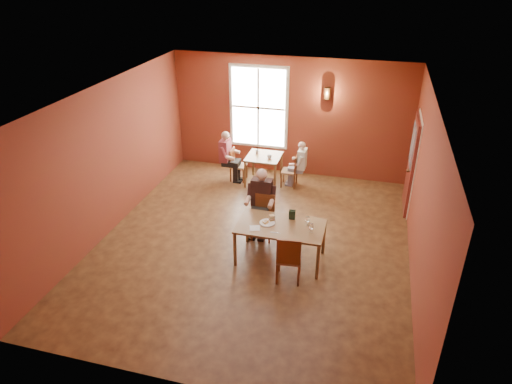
% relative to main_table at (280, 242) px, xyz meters
% --- Properties ---
extents(ground, '(6.00, 7.00, 0.01)m').
position_rel_main_table_xyz_m(ground, '(-0.63, 0.40, -0.37)').
color(ground, brown).
rests_on(ground, ground).
extents(wall_back, '(6.00, 0.04, 3.00)m').
position_rel_main_table_xyz_m(wall_back, '(-0.63, 3.90, 1.13)').
color(wall_back, brown).
rests_on(wall_back, ground).
extents(wall_front, '(6.00, 0.04, 3.00)m').
position_rel_main_table_xyz_m(wall_front, '(-0.63, -3.10, 1.13)').
color(wall_front, brown).
rests_on(wall_front, ground).
extents(wall_left, '(0.04, 7.00, 3.00)m').
position_rel_main_table_xyz_m(wall_left, '(-3.63, 0.40, 1.13)').
color(wall_left, brown).
rests_on(wall_left, ground).
extents(wall_right, '(0.04, 7.00, 3.00)m').
position_rel_main_table_xyz_m(wall_right, '(2.37, 0.40, 1.13)').
color(wall_right, brown).
rests_on(wall_right, ground).
extents(ceiling, '(6.00, 7.00, 0.04)m').
position_rel_main_table_xyz_m(ceiling, '(-0.63, 0.40, 2.63)').
color(ceiling, white).
rests_on(ceiling, wall_back).
extents(window, '(1.36, 0.10, 1.96)m').
position_rel_main_table_xyz_m(window, '(-1.43, 3.85, 1.33)').
color(window, white).
rests_on(window, wall_back).
extents(door, '(0.12, 1.04, 2.10)m').
position_rel_main_table_xyz_m(door, '(2.31, 2.70, 0.68)').
color(door, maroon).
rests_on(door, ground).
extents(wall_sconce, '(0.16, 0.16, 0.28)m').
position_rel_main_table_xyz_m(wall_sconce, '(0.27, 3.80, 1.83)').
color(wall_sconce, brown).
rests_on(wall_sconce, wall_back).
extents(main_table, '(1.59, 0.90, 0.75)m').
position_rel_main_table_xyz_m(main_table, '(0.00, 0.00, 0.00)').
color(main_table, brown).
rests_on(main_table, ground).
extents(chair_diner_main, '(0.40, 0.40, 0.90)m').
position_rel_main_table_xyz_m(chair_diner_main, '(-0.50, 0.65, 0.08)').
color(chair_diner_main, brown).
rests_on(chair_diner_main, ground).
extents(diner_main, '(0.54, 0.54, 1.35)m').
position_rel_main_table_xyz_m(diner_main, '(-0.50, 0.62, 0.30)').
color(diner_main, black).
rests_on(diner_main, ground).
extents(chair_empty, '(0.46, 0.46, 0.93)m').
position_rel_main_table_xyz_m(chair_empty, '(0.27, -0.53, 0.09)').
color(chair_empty, brown).
rests_on(chair_empty, ground).
extents(plate_food, '(0.31, 0.31, 0.04)m').
position_rel_main_table_xyz_m(plate_food, '(-0.26, 0.01, 0.39)').
color(plate_food, silver).
rests_on(plate_food, main_table).
extents(sandwich, '(0.12, 0.12, 0.11)m').
position_rel_main_table_xyz_m(sandwich, '(-0.20, 0.11, 0.43)').
color(sandwich, tan).
rests_on(sandwich, main_table).
extents(goblet_a, '(0.10, 0.10, 0.20)m').
position_rel_main_table_xyz_m(goblet_a, '(0.47, 0.13, 0.47)').
color(goblet_a, white).
rests_on(goblet_a, main_table).
extents(goblet_b, '(0.08, 0.08, 0.19)m').
position_rel_main_table_xyz_m(goblet_b, '(0.57, -0.09, 0.47)').
color(goblet_b, white).
rests_on(goblet_b, main_table).
extents(menu_stand, '(0.12, 0.07, 0.20)m').
position_rel_main_table_xyz_m(menu_stand, '(0.15, 0.26, 0.47)').
color(menu_stand, black).
rests_on(menu_stand, main_table).
extents(knife, '(0.19, 0.02, 0.00)m').
position_rel_main_table_xyz_m(knife, '(-0.04, -0.27, 0.38)').
color(knife, silver).
rests_on(knife, main_table).
extents(napkin, '(0.23, 0.23, 0.01)m').
position_rel_main_table_xyz_m(napkin, '(-0.43, -0.22, 0.38)').
color(napkin, white).
rests_on(napkin, main_table).
extents(second_table, '(0.82, 0.82, 0.73)m').
position_rel_main_table_xyz_m(second_table, '(-1.09, 3.09, -0.01)').
color(second_table, brown).
rests_on(second_table, ground).
extents(chair_diner_white, '(0.36, 0.36, 0.82)m').
position_rel_main_table_xyz_m(chair_diner_white, '(-0.44, 3.09, 0.04)').
color(chair_diner_white, brown).
rests_on(chair_diner_white, ground).
extents(diner_white, '(0.45, 0.45, 1.12)m').
position_rel_main_table_xyz_m(diner_white, '(-0.41, 3.09, 0.19)').
color(diner_white, white).
rests_on(diner_white, ground).
extents(chair_diner_maroon, '(0.37, 0.37, 0.83)m').
position_rel_main_table_xyz_m(chair_diner_maroon, '(-1.74, 3.09, 0.04)').
color(chair_diner_maroon, brown).
rests_on(chair_diner_maroon, ground).
extents(diner_maroon, '(0.50, 0.50, 1.26)m').
position_rel_main_table_xyz_m(diner_maroon, '(-1.77, 3.09, 0.26)').
color(diner_maroon, maroon).
rests_on(diner_maroon, ground).
extents(cup_a, '(0.13, 0.13, 0.08)m').
position_rel_main_table_xyz_m(cup_a, '(-0.92, 2.99, 0.40)').
color(cup_a, white).
rests_on(cup_a, second_table).
extents(cup_b, '(0.10, 0.10, 0.08)m').
position_rel_main_table_xyz_m(cup_b, '(-1.29, 3.21, 0.40)').
color(cup_b, white).
rests_on(cup_b, second_table).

